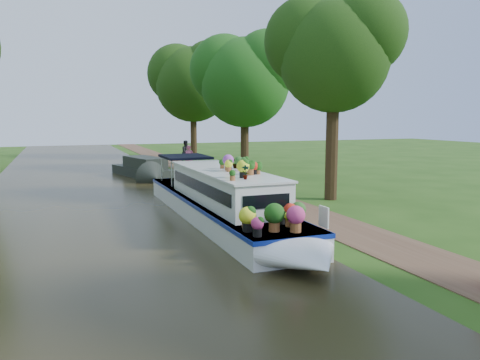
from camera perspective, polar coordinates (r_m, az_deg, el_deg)
name	(u,v)px	position (r m, az deg, el deg)	size (l,w,h in m)	color
ground	(285,220)	(16.91, 5.49, -4.83)	(100.00, 100.00, 0.00)	#224611
canal_water	(113,235)	(15.23, -15.23, -6.43)	(10.00, 100.00, 0.02)	black
towpath	(314,217)	(17.47, 9.01, -4.43)	(2.20, 100.00, 0.03)	#503725
plant_boat	(224,199)	(16.02, -1.95, -2.39)	(2.29, 13.52, 2.29)	white
tree_near_overhang	(333,48)	(21.26, 11.31, 15.50)	(5.52, 5.28, 8.99)	black
tree_near_mid	(244,75)	(32.23, 0.51, 12.63)	(6.90, 6.60, 9.40)	black
tree_near_far	(192,78)	(42.52, -5.81, 12.21)	(7.59, 7.26, 10.30)	black
second_boat	(145,169)	(29.04, -11.54, 1.29)	(3.25, 6.74, 1.24)	black
pedestrian_pink	(189,158)	(31.98, -6.21, 2.68)	(0.63, 0.41, 1.73)	#EE627A
pedestrian_dark	(186,152)	(36.78, -6.56, 3.40)	(0.89, 0.69, 1.83)	black
verge_plant	(295,217)	(16.29, 6.74, -4.49)	(0.42, 0.36, 0.46)	#24611D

